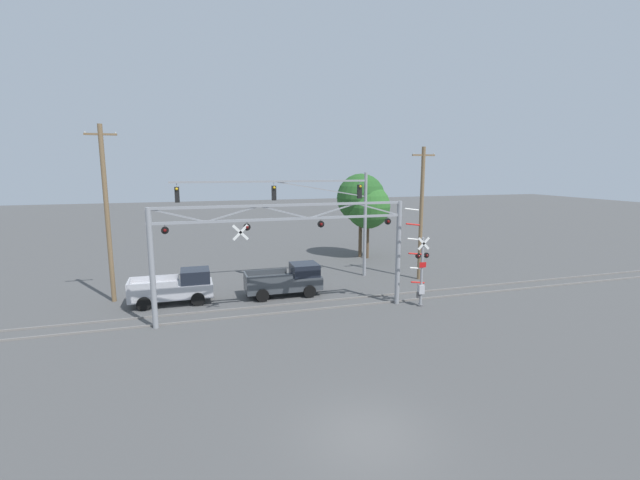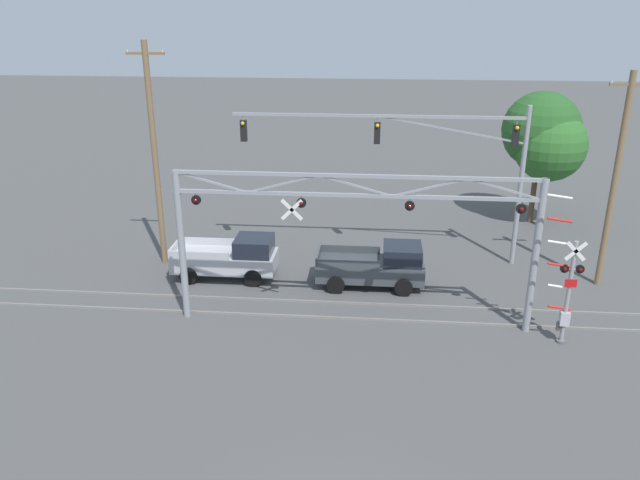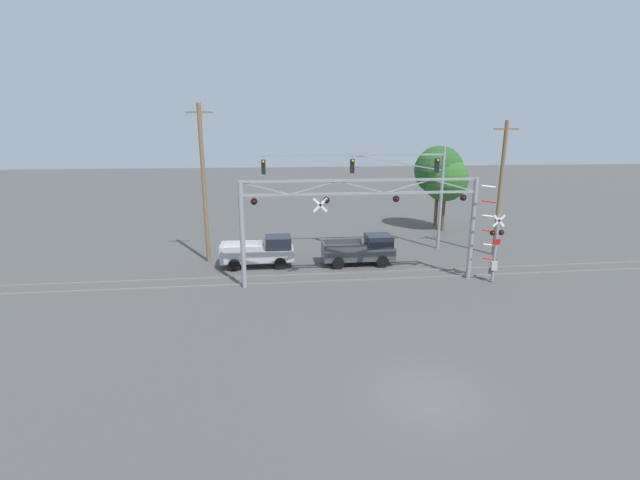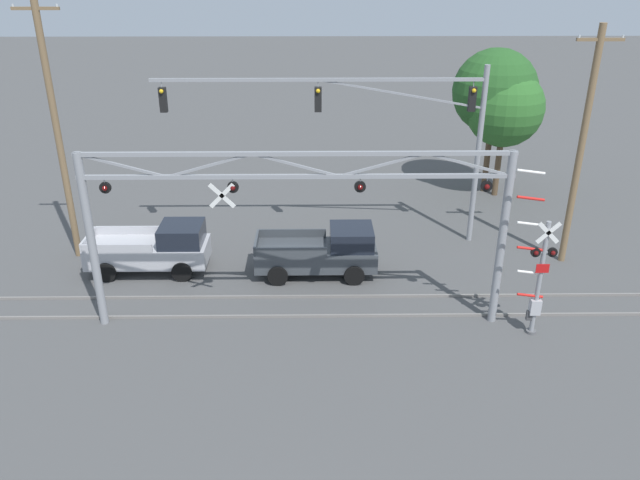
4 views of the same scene
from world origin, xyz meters
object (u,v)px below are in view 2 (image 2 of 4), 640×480
Objects in this scene: pickup_truck_following at (231,258)px; background_tree_far_left_verge at (550,146)px; crossing_gantry at (354,226)px; crossing_signal_mast at (566,292)px; pickup_truck_lead at (376,266)px; background_tree_beyond_span at (541,131)px; utility_pole_right at (615,180)px; traffic_signal_span at (444,153)px; utility_pole_left at (155,155)px.

pickup_truck_following is 19.23m from background_tree_far_left_verge.
crossing_gantry is at bearing -34.55° from pickup_truck_following.
pickup_truck_lead is at bearing 147.30° from crossing_signal_mast.
pickup_truck_lead is 0.63× the size of background_tree_beyond_span.
utility_pole_right is (17.34, 0.73, 4.05)m from pickup_truck_following.
background_tree_beyond_span reaches higher than pickup_truck_lead.
traffic_signal_span is at bearing -132.71° from background_tree_beyond_span.
pickup_truck_following is at bearing -151.81° from background_tree_far_left_verge.
pickup_truck_lead is 11.84m from utility_pole_left.
background_tree_far_left_verge is (10.60, 13.04, 0.54)m from crossing_gantry.
utility_pole_left is 1.59× the size of background_tree_far_left_verge.
crossing_gantry is 8.40m from crossing_signal_mast.
pickup_truck_following is 17.83m from utility_pole_right.
crossing_gantry is at bearing -156.76° from utility_pole_right.
traffic_signal_span is (4.03, 7.06, 1.38)m from crossing_gantry.
utility_pole_right reaches higher than background_tree_beyond_span.
crossing_gantry is at bearing -119.74° from traffic_signal_span.
pickup_truck_lead is 14.31m from background_tree_beyond_span.
pickup_truck_following is 0.50× the size of utility_pole_right.
traffic_signal_span is at bearing 163.32° from utility_pole_right.
crossing_signal_mast is 0.42× the size of traffic_signal_span.
pickup_truck_lead is 11.21m from utility_pole_right.
background_tree_beyond_span is at bearing 30.59° from pickup_truck_following.
utility_pole_right is 1.26× the size of background_tree_beyond_span.
crossing_signal_mast is 15.07m from background_tree_beyond_span.
crossing_gantry is 17.11m from background_tree_beyond_span.
pickup_truck_lead is 13.93m from background_tree_far_left_verge.
crossing_signal_mast is (8.09, -0.84, -2.09)m from crossing_gantry.
utility_pole_left is at bearing 150.17° from crossing_gantry.
pickup_truck_lead is 1.00× the size of pickup_truck_following.
utility_pole_left is 1.39× the size of background_tree_beyond_span.
traffic_signal_span is 2.07× the size of background_tree_far_left_verge.
background_tree_beyond_span is at bearing 53.42° from crossing_gantry.
pickup_truck_lead is 0.72× the size of background_tree_far_left_verge.
crossing_gantry is 1.46× the size of utility_pole_right.
utility_pole_right is (11.33, 4.87, 0.79)m from crossing_gantry.
utility_pole_right is at bearing 2.41° from pickup_truck_following.
crossing_signal_mast is at bearing -98.14° from background_tree_beyond_span.
crossing_gantry is 8.24m from traffic_signal_span.
crossing_signal_mast is 0.88× the size of background_tree_far_left_verge.
utility_pole_right reaches higher than pickup_truck_lead.
pickup_truck_following is 6.13m from utility_pole_left.
utility_pole_right is at bearing -2.05° from utility_pole_left.
crossing_gantry is at bearing -29.83° from utility_pole_left.
utility_pole_right is at bearing 6.16° from pickup_truck_lead.
pickup_truck_lead is at bearing -132.81° from background_tree_beyond_span.
background_tree_beyond_span is at bearing 22.02° from utility_pole_left.
crossing_gantry is 1.31× the size of utility_pole_left.
traffic_signal_span is (-4.06, 7.90, 3.47)m from crossing_signal_mast.
traffic_signal_span is at bearing -137.65° from background_tree_far_left_verge.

